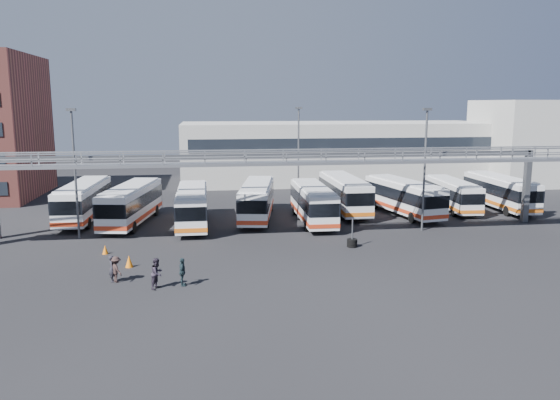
{
  "coord_description": "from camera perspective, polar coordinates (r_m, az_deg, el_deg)",
  "views": [
    {
      "loc": [
        -6.02,
        -35.77,
        10.54
      ],
      "look_at": [
        -0.23,
        6.0,
        3.08
      ],
      "focal_mm": 35.0,
      "sensor_mm": 36.0,
      "label": 1
    }
  ],
  "objects": [
    {
      "name": "bus_8",
      "position": [
        57.31,
        17.55,
        0.66
      ],
      "size": [
        2.94,
        10.1,
        3.03
      ],
      "rotation": [
        0.0,
        0.0,
        -0.06
      ],
      "color": "silver",
      "rests_on": "ground"
    },
    {
      "name": "bus_7",
      "position": [
        53.46,
        12.77,
        0.42
      ],
      "size": [
        4.52,
        11.27,
        3.34
      ],
      "rotation": [
        0.0,
        0.0,
        0.18
      ],
      "color": "silver",
      "rests_on": "ground"
    },
    {
      "name": "light_pole_back",
      "position": [
        58.83,
        1.94,
        5.33
      ],
      "size": [
        0.7,
        0.35,
        10.21
      ],
      "color": "#4C4F54",
      "rests_on": "ground"
    },
    {
      "name": "bus_4",
      "position": [
        50.21,
        -2.43,
        0.09
      ],
      "size": [
        4.44,
        11.45,
        3.39
      ],
      "rotation": [
        0.0,
        0.0,
        -0.17
      ],
      "color": "silver",
      "rests_on": "ground"
    },
    {
      "name": "bus_9",
      "position": [
        59.42,
        22.0,
        0.88
      ],
      "size": [
        2.62,
        10.99,
        3.33
      ],
      "rotation": [
        0.0,
        0.0,
        -0.01
      ],
      "color": "silver",
      "rests_on": "ground"
    },
    {
      "name": "bus_2",
      "position": [
        49.93,
        -15.27,
        -0.28
      ],
      "size": [
        4.53,
        11.69,
        3.46
      ],
      "rotation": [
        0.0,
        0.0,
        -0.17
      ],
      "color": "silver",
      "rests_on": "ground"
    },
    {
      "name": "bus_6",
      "position": [
        53.89,
        6.72,
        0.77
      ],
      "size": [
        2.69,
        11.52,
        3.5
      ],
      "rotation": [
        0.0,
        0.0,
        -0.0
      ],
      "color": "silver",
      "rests_on": "ground"
    },
    {
      "name": "pedestrian_c",
      "position": [
        34.22,
        -16.73,
        -6.96
      ],
      "size": [
        1.08,
        1.18,
        1.59
      ],
      "primitive_type": "imported",
      "rotation": [
        0.0,
        0.0,
        2.19
      ],
      "color": "#2E201F",
      "rests_on": "ground"
    },
    {
      "name": "bus_3",
      "position": [
        48.04,
        -9.16,
        -0.53
      ],
      "size": [
        2.56,
        11.0,
        3.34
      ],
      "rotation": [
        0.0,
        0.0,
        -0.0
      ],
      "color": "silver",
      "rests_on": "ground"
    },
    {
      "name": "tire_stack",
      "position": [
        41.1,
        7.54,
        -4.39
      ],
      "size": [
        0.77,
        0.77,
        2.19
      ],
      "color": "black",
      "rests_on": "ground"
    },
    {
      "name": "cone_left",
      "position": [
        37.15,
        -15.49,
        -6.19
      ],
      "size": [
        0.66,
        0.66,
        0.8
      ],
      "primitive_type": "cone",
      "rotation": [
        0.0,
        0.0,
        -0.4
      ],
      "color": "orange",
      "rests_on": "ground"
    },
    {
      "name": "pedestrian_d",
      "position": [
        32.64,
        -10.17,
        -7.42
      ],
      "size": [
        0.45,
        1.0,
        1.69
      ],
      "primitive_type": "imported",
      "rotation": [
        0.0,
        0.0,
        1.54
      ],
      "color": "#1A292F",
      "rests_on": "ground"
    },
    {
      "name": "warehouse",
      "position": [
        76.22,
        5.83,
        5.06
      ],
      "size": [
        42.0,
        14.0,
        8.0
      ],
      "primitive_type": "cube",
      "color": "#9E9E99",
      "rests_on": "ground"
    },
    {
      "name": "pedestrian_a",
      "position": [
        34.41,
        -17.13,
        -6.85
      ],
      "size": [
        0.45,
        0.63,
        1.62
      ],
      "primitive_type": "imported",
      "rotation": [
        0.0,
        0.0,
        1.68
      ],
      "color": "#23212A",
      "rests_on": "ground"
    },
    {
      "name": "pedestrian_b",
      "position": [
        32.49,
        -12.71,
        -7.48
      ],
      "size": [
        1.01,
        1.09,
        1.81
      ],
      "primitive_type": "imported",
      "rotation": [
        0.0,
        0.0,
        1.1
      ],
      "color": "#28212E",
      "rests_on": "ground"
    },
    {
      "name": "bus_1",
      "position": [
        52.7,
        -19.83,
        0.02
      ],
      "size": [
        3.11,
        11.54,
        3.48
      ],
      "rotation": [
        0.0,
        0.0,
        -0.04
      ],
      "color": "silver",
      "rests_on": "ground"
    },
    {
      "name": "cone_right",
      "position": [
        40.84,
        -17.8,
        -4.94
      ],
      "size": [
        0.49,
        0.49,
        0.66
      ],
      "primitive_type": "cone",
      "rotation": [
        0.0,
        0.0,
        0.21
      ],
      "color": "orange",
      "rests_on": "ground"
    },
    {
      "name": "ground",
      "position": [
        37.77,
        1.6,
        -6.18
      ],
      "size": [
        140.0,
        140.0,
        0.0
      ],
      "primitive_type": "plane",
      "color": "black",
      "rests_on": "ground"
    },
    {
      "name": "gantry",
      "position": [
        42.38,
        0.33,
        3.21
      ],
      "size": [
        51.4,
        5.15,
        7.1
      ],
      "color": "gray",
      "rests_on": "ground"
    },
    {
      "name": "building_right",
      "position": [
        80.97,
        25.18,
        5.51
      ],
      "size": [
        14.0,
        12.0,
        11.0
      ],
      "primitive_type": "cube",
      "color": "#B2B2AD",
      "rests_on": "ground"
    },
    {
      "name": "bus_5",
      "position": [
        48.97,
        3.45,
        -0.21
      ],
      "size": [
        2.77,
        11.05,
        3.34
      ],
      "rotation": [
        0.0,
        0.0,
        -0.02
      ],
      "color": "silver",
      "rests_on": "ground"
    },
    {
      "name": "light_pole_left",
      "position": [
        45.15,
        -20.65,
        3.27
      ],
      "size": [
        0.7,
        0.35,
        10.21
      ],
      "color": "#4C4F54",
      "rests_on": "ground"
    },
    {
      "name": "light_pole_mid",
      "position": [
        46.66,
        14.9,
        3.77
      ],
      "size": [
        0.7,
        0.35,
        10.21
      ],
      "color": "#4C4F54",
      "rests_on": "ground"
    }
  ]
}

